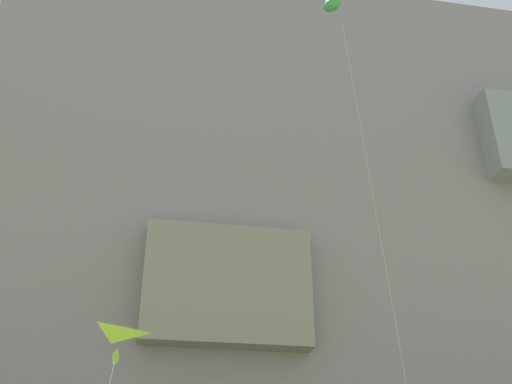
% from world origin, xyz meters
% --- Properties ---
extents(cliff_face, '(180.00, 30.91, 56.56)m').
position_xyz_m(cliff_face, '(0.02, 58.39, 28.28)').
color(cliff_face, gray).
rests_on(cliff_face, ground).
extents(kite_delta_upper_right, '(1.70, 6.12, 7.54)m').
position_xyz_m(kite_delta_upper_right, '(-7.11, 17.54, 7.21)').
color(kite_delta_upper_right, '#8CCC33').
rests_on(kite_delta_upper_right, ground).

